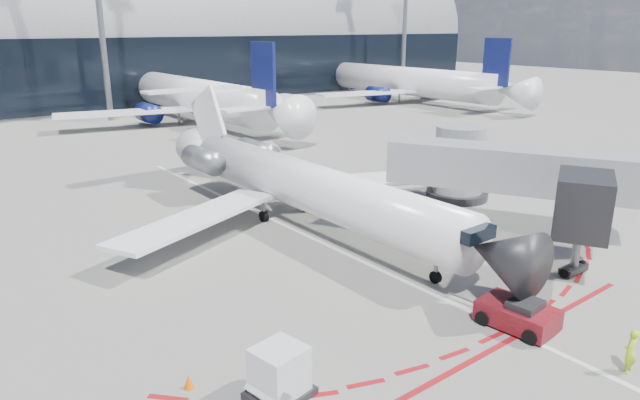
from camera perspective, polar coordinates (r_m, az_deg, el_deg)
ground at (r=29.84m, az=0.61°, el=-4.49°), size 260.00×260.00×0.00m
apron_centerline at (r=31.32m, az=-1.68°, el=-3.41°), size 0.25×40.00×0.01m
apron_stop_bar at (r=22.88m, az=19.33°, el=-12.59°), size 14.00×0.25×0.01m
terminal_building at (r=88.40m, az=-27.49°, el=13.63°), size 150.00×24.15×24.00m
jet_bridge at (r=33.86m, az=17.00°, el=2.73°), size 10.03×15.20×4.90m
light_mast_centre at (r=73.19m, az=-21.19°, el=17.18°), size 0.70×0.70×25.00m
light_mast_east at (r=100.44m, az=8.51°, el=17.76°), size 0.70×0.70×25.00m
regional_jet at (r=32.50m, az=-2.24°, el=1.76°), size 23.15×28.55×7.15m
pushback_tug at (r=23.20m, az=19.18°, el=-10.73°), size 2.14×4.51×1.15m
ramp_worker at (r=21.73m, az=28.62°, el=-13.15°), size 0.60×0.43×1.56m
uld_container at (r=18.10m, az=-4.08°, el=-16.92°), size 2.06×1.84×1.72m
safety_cone_left at (r=19.26m, az=-12.99°, el=-17.27°), size 0.34×0.34×0.47m
safety_cone_right at (r=28.17m, az=20.97°, el=-6.54°), size 0.32×0.32×0.44m
bg_airliner_0 at (r=69.78m, az=-12.78°, el=12.53°), size 36.73×38.89×11.88m
bg_airliner_1 at (r=87.82m, az=8.68°, el=13.58°), size 36.57×38.72×11.83m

